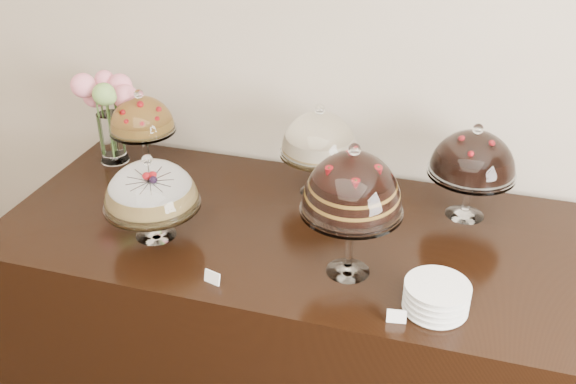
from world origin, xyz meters
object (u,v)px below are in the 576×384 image
(cake_stand_choco_layer, at_px, (352,188))
(flower_vase, at_px, (108,106))
(cake_stand_fruit_tart, at_px, (142,118))
(plate_stack, at_px, (436,297))
(cake_stand_sugar_sponge, at_px, (151,188))
(cake_stand_dark_choco, at_px, (473,157))
(display_counter, at_px, (291,318))
(cake_stand_cheesecake, at_px, (319,138))

(cake_stand_choco_layer, xyz_separation_m, flower_vase, (-1.18, 0.51, -0.06))
(cake_stand_fruit_tart, xyz_separation_m, plate_stack, (1.31, -0.61, -0.19))
(cake_stand_sugar_sponge, height_order, flower_vase, flower_vase)
(plate_stack, bearing_deg, cake_stand_choco_layer, 158.74)
(flower_vase, bearing_deg, cake_stand_fruit_tart, -7.13)
(cake_stand_sugar_sponge, relative_size, cake_stand_dark_choco, 0.91)
(flower_vase, distance_m, plate_stack, 1.62)
(display_counter, distance_m, plate_stack, 0.82)
(cake_stand_cheesecake, distance_m, plate_stack, 0.84)
(cake_stand_sugar_sponge, bearing_deg, cake_stand_choco_layer, -1.22)
(cake_stand_cheesecake, xyz_separation_m, cake_stand_fruit_tart, (-0.78, -0.01, -0.01))
(cake_stand_fruit_tart, bearing_deg, flower_vase, 172.87)
(cake_stand_choco_layer, distance_m, cake_stand_fruit_tart, 1.12)
(cake_stand_dark_choco, distance_m, flower_vase, 1.54)
(cake_stand_fruit_tart, bearing_deg, cake_stand_dark_choco, -0.15)
(cake_stand_sugar_sponge, xyz_separation_m, cake_stand_dark_choco, (1.09, 0.47, 0.05))
(cake_stand_cheesecake, xyz_separation_m, plate_stack, (0.54, -0.62, -0.20))
(cake_stand_dark_choco, height_order, plate_stack, cake_stand_dark_choco)
(cake_stand_dark_choco, bearing_deg, cake_stand_choco_layer, -126.58)
(cake_stand_sugar_sponge, height_order, cake_stand_fruit_tart, cake_stand_fruit_tart)
(cake_stand_fruit_tart, xyz_separation_m, flower_vase, (-0.17, 0.02, 0.03))
(cake_stand_cheesecake, distance_m, cake_stand_dark_choco, 0.59)
(cake_stand_cheesecake, bearing_deg, cake_stand_fruit_tart, -179.47)
(display_counter, bearing_deg, cake_stand_dark_choco, 24.14)
(cake_stand_sugar_sponge, bearing_deg, cake_stand_dark_choco, 23.41)
(cake_stand_dark_choco, height_order, flower_vase, flower_vase)
(cake_stand_sugar_sponge, xyz_separation_m, flower_vase, (-0.45, 0.50, 0.07))
(cake_stand_sugar_sponge, bearing_deg, plate_stack, -7.38)
(display_counter, relative_size, plate_stack, 11.11)
(cake_stand_choco_layer, relative_size, cake_stand_fruit_tart, 1.31)
(cake_stand_sugar_sponge, distance_m, plate_stack, 1.05)
(display_counter, xyz_separation_m, cake_stand_choco_layer, (0.26, -0.21, 0.78))
(cake_stand_cheesecake, xyz_separation_m, flower_vase, (-0.94, 0.01, 0.02))
(flower_vase, bearing_deg, cake_stand_cheesecake, -0.83)
(flower_vase, bearing_deg, cake_stand_dark_choco, -0.92)
(display_counter, height_order, cake_stand_sugar_sponge, cake_stand_sugar_sponge)
(cake_stand_dark_choco, relative_size, cake_stand_fruit_tart, 1.05)
(cake_stand_fruit_tart, distance_m, flower_vase, 0.17)
(flower_vase, relative_size, plate_stack, 2.19)
(display_counter, bearing_deg, plate_stack, -30.13)
(cake_stand_cheesecake, bearing_deg, cake_stand_sugar_sponge, -135.77)
(cake_stand_cheesecake, relative_size, plate_stack, 1.95)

